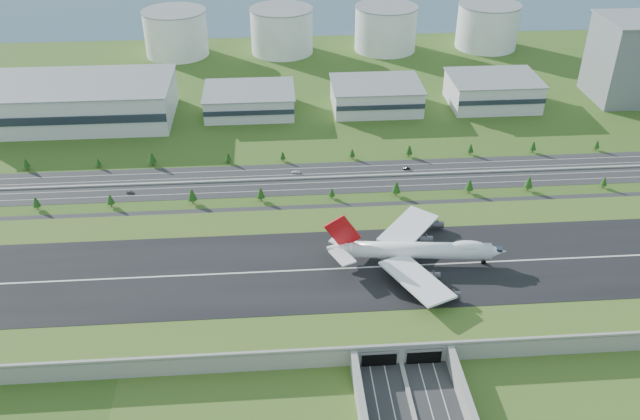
{
  "coord_description": "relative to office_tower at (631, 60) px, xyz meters",
  "views": [
    {
      "loc": [
        -44.29,
        -233.11,
        184.16
      ],
      "look_at": [
        -24.35,
        35.0,
        16.58
      ],
      "focal_mm": 38.0,
      "sensor_mm": 36.0,
      "label": 1
    }
  ],
  "objects": [
    {
      "name": "fuel_tank_a",
      "position": [
        -320.0,
        115.0,
        -10.0
      ],
      "size": [
        50.0,
        50.0,
        35.0
      ],
      "primitive_type": "cylinder",
      "color": "silver",
      "rests_on": "ground"
    },
    {
      "name": "fuel_tank_c",
      "position": [
        -150.0,
        115.0,
        -10.0
      ],
      "size": [
        50.0,
        50.0,
        35.0
      ],
      "primitive_type": "cylinder",
      "color": "silver",
      "rests_on": "ground"
    },
    {
      "name": "boeing_747",
      "position": [
        -185.07,
        -193.01,
        -12.62
      ],
      "size": [
        78.96,
        74.32,
        24.42
      ],
      "rotation": [
        0.0,
        0.0,
        -0.1
      ],
      "color": "white",
      "rests_on": "airfield_deck"
    },
    {
      "name": "office_tower",
      "position": [
        0.0,
        0.0,
        0.0
      ],
      "size": [
        46.0,
        46.0,
        55.0
      ],
      "primitive_type": "cube",
      "color": "slate",
      "rests_on": "ground"
    },
    {
      "name": "airfield_deck",
      "position": [
        -200.0,
        -195.09,
        -23.38
      ],
      "size": [
        520.0,
        100.0,
        9.2
      ],
      "color": "gray",
      "rests_on": "ground"
    },
    {
      "name": "hangar_mid_b",
      "position": [
        -175.0,
        -5.0,
        -19.0
      ],
      "size": [
        58.0,
        42.0,
        17.0
      ],
      "primitive_type": "cube",
      "color": "silver",
      "rests_on": "ground"
    },
    {
      "name": "hangar_west",
      "position": [
        -370.0,
        -10.0,
        -15.0
      ],
      "size": [
        120.0,
        60.0,
        25.0
      ],
      "primitive_type": "cube",
      "color": "silver",
      "rests_on": "ground"
    },
    {
      "name": "hangar_mid_a",
      "position": [
        -260.0,
        -5.0,
        -20.0
      ],
      "size": [
        58.0,
        42.0,
        15.0
      ],
      "primitive_type": "cube",
      "color": "silver",
      "rests_on": "ground"
    },
    {
      "name": "car_5",
      "position": [
        -170.07,
        -93.85,
        -26.7
      ],
      "size": [
        4.16,
        1.5,
        1.36
      ],
      "primitive_type": "imported",
      "rotation": [
        0.0,
        0.0,
        -1.59
      ],
      "color": "black",
      "rests_on": "ground"
    },
    {
      "name": "car_7",
      "position": [
        -233.15,
        -93.29,
        -26.67
      ],
      "size": [
        5.18,
        2.99,
        1.41
      ],
      "primitive_type": "imported",
      "rotation": [
        0.0,
        0.0,
        -1.79
      ],
      "color": "white",
      "rests_on": "ground"
    },
    {
      "name": "fuel_tank_d",
      "position": [
        -65.0,
        115.0,
        -10.0
      ],
      "size": [
        50.0,
        50.0,
        35.0
      ],
      "primitive_type": "cylinder",
      "color": "silver",
      "rests_on": "ground"
    },
    {
      "name": "hangar_mid_c",
      "position": [
        -95.0,
        -5.0,
        -18.0
      ],
      "size": [
        58.0,
        42.0,
        19.0
      ],
      "primitive_type": "cube",
      "color": "silver",
      "rests_on": "ground"
    },
    {
      "name": "fuel_tank_b",
      "position": [
        -235.0,
        115.0,
        -10.0
      ],
      "size": [
        50.0,
        50.0,
        35.0
      ],
      "primitive_type": "cylinder",
      "color": "silver",
      "rests_on": "ground"
    },
    {
      "name": "tree_row",
      "position": [
        -196.83,
        -101.7,
        -22.78
      ],
      "size": [
        501.56,
        48.69,
        8.45
      ],
      "color": "#3D2819",
      "rests_on": "ground"
    },
    {
      "name": "ground",
      "position": [
        -200.0,
        -195.0,
        -27.5
      ],
      "size": [
        1200.0,
        1200.0,
        0.0
      ],
      "primitive_type": "plane",
      "color": "#2C581B",
      "rests_on": "ground"
    },
    {
      "name": "car_4",
      "position": [
        -322.48,
        -109.3,
        -26.69
      ],
      "size": [
        4.21,
        2.15,
        1.37
      ],
      "primitive_type": "imported",
      "rotation": [
        0.0,
        0.0,
        1.44
      ],
      "color": "slate",
      "rests_on": "ground"
    },
    {
      "name": "north_expressway",
      "position": [
        -200.0,
        -100.0,
        -27.44
      ],
      "size": [
        560.0,
        36.0,
        0.12
      ],
      "primitive_type": "cube",
      "color": "#28282B",
      "rests_on": "ground"
    }
  ]
}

